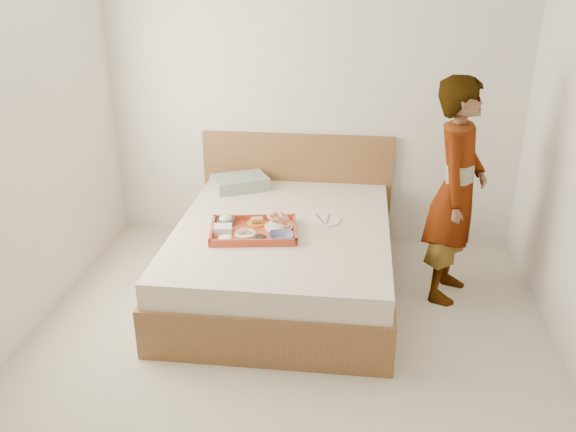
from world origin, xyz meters
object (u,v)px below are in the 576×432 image
Objects in this scene: bed at (283,257)px; dinner_plate at (324,220)px; tray at (254,230)px; person at (456,192)px.

dinner_plate is (0.29, 0.11, 0.27)m from bed.
tray reaches higher than bed.
tray is 0.56m from dinner_plate.
dinner_plate is at bearing 21.63° from tray.
tray reaches higher than dinner_plate.
tray is 2.55× the size of dinner_plate.
bed is 8.40× the size of dinner_plate.
person is at bearing 1.71° from tray.
person is (1.23, 0.09, 0.55)m from bed.
dinner_plate is 0.15× the size of person.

